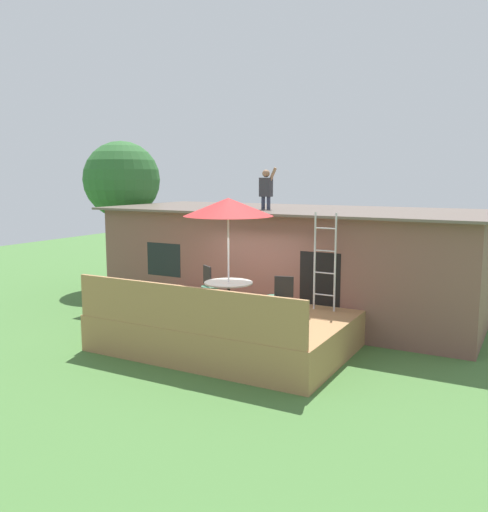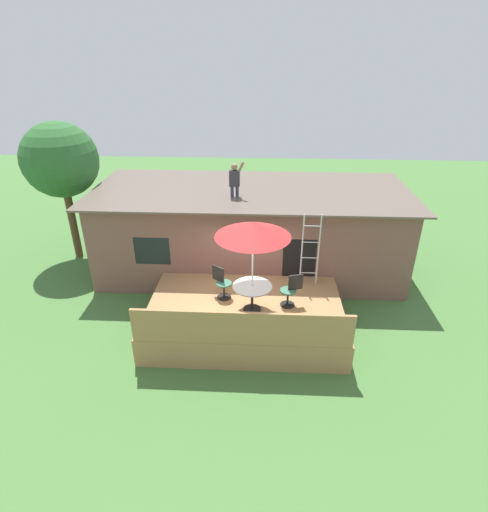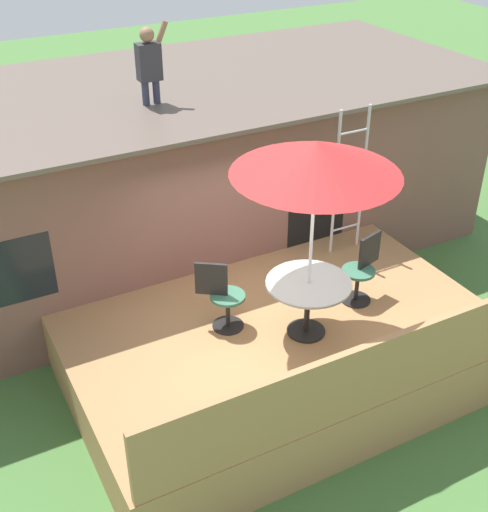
% 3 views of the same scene
% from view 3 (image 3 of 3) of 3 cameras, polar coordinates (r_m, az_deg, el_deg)
% --- Properties ---
extents(ground_plane, '(40.00, 40.00, 0.00)m').
position_cam_3_polar(ground_plane, '(9.15, 3.00, -9.78)').
color(ground_plane, '#477538').
extents(house, '(10.50, 4.50, 2.91)m').
position_cam_3_polar(house, '(11.10, -6.35, 6.98)').
color(house, brown).
rests_on(house, ground).
extents(deck, '(5.32, 3.53, 0.80)m').
position_cam_3_polar(deck, '(8.89, 3.08, -7.84)').
color(deck, '#A87A4C').
rests_on(deck, ground).
extents(deck_railing, '(5.22, 0.08, 0.90)m').
position_cam_3_polar(deck_railing, '(7.28, 10.27, -10.08)').
color(deck_railing, '#A87A4C').
rests_on(deck_railing, deck).
extents(patio_table, '(1.04, 1.04, 0.74)m').
position_cam_3_polar(patio_table, '(8.20, 5.44, -3.15)').
color(patio_table, black).
rests_on(patio_table, deck).
extents(patio_umbrella, '(1.90, 1.90, 2.54)m').
position_cam_3_polar(patio_umbrella, '(7.35, 6.12, 8.24)').
color(patio_umbrella, silver).
rests_on(patio_umbrella, deck).
extents(step_ladder, '(0.52, 0.04, 2.20)m').
position_cam_3_polar(step_ladder, '(9.82, 8.88, 6.23)').
color(step_ladder, silver).
rests_on(step_ladder, deck).
extents(person_figure, '(0.47, 0.20, 1.11)m').
position_cam_3_polar(person_figure, '(9.59, -7.99, 16.04)').
color(person_figure, '#33384C').
rests_on(person_figure, house).
extents(patio_chair_left, '(0.56, 0.46, 0.92)m').
position_cam_3_polar(patio_chair_left, '(8.34, -1.88, -3.40)').
color(patio_chair_left, black).
rests_on(patio_chair_left, deck).
extents(patio_chair_right, '(0.61, 0.44, 0.92)m').
position_cam_3_polar(patio_chair_right, '(8.98, 9.92, -1.11)').
color(patio_chair_right, black).
rests_on(patio_chair_right, deck).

